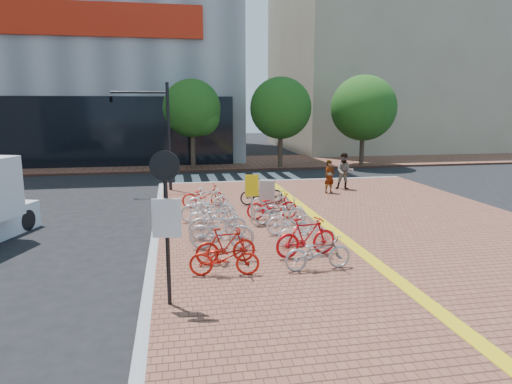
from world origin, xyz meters
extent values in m
plane|color=black|center=(0.00, 0.00, 0.00)|extent=(120.00, 120.00, 0.00)
cube|color=brown|center=(3.00, -5.00, 0.07)|extent=(14.00, 34.00, 0.15)
cube|color=gold|center=(2.00, -5.00, 0.16)|extent=(0.40, 34.00, 0.01)
cube|color=gray|center=(-4.00, -5.00, 0.08)|extent=(0.25, 34.00, 0.15)
cube|color=gray|center=(3.00, 12.00, 0.08)|extent=(14.00, 0.25, 0.15)
cube|color=brown|center=(0.00, 21.00, 0.07)|extent=(70.00, 8.00, 0.15)
cube|color=gray|center=(18.00, 32.00, 9.00)|extent=(20.00, 18.00, 18.00)
cube|color=silver|center=(-3.00, 14.00, 0.01)|extent=(0.50, 4.00, 0.01)
cube|color=silver|center=(-2.00, 14.00, 0.01)|extent=(0.50, 4.00, 0.01)
cube|color=silver|center=(-1.00, 14.00, 0.01)|extent=(0.50, 4.00, 0.01)
cube|color=silver|center=(0.00, 14.00, 0.01)|extent=(0.50, 4.00, 0.01)
cube|color=silver|center=(1.00, 14.00, 0.01)|extent=(0.50, 4.00, 0.01)
cube|color=silver|center=(2.00, 14.00, 0.01)|extent=(0.50, 4.00, 0.01)
cube|color=silver|center=(3.00, 14.00, 0.01)|extent=(0.50, 4.00, 0.01)
cube|color=silver|center=(4.00, 14.00, 0.01)|extent=(0.50, 4.00, 0.01)
cylinder|color=#38281E|center=(-2.00, 17.50, 1.45)|extent=(0.32, 0.32, 2.60)
sphere|color=#194714|center=(-2.00, 17.50, 4.20)|extent=(3.80, 3.80, 3.80)
sphere|color=#194714|center=(-1.40, 17.20, 3.60)|extent=(2.40, 2.40, 2.40)
cylinder|color=#38281E|center=(4.00, 17.50, 1.45)|extent=(0.32, 0.32, 2.60)
sphere|color=#194714|center=(4.00, 17.50, 4.20)|extent=(4.20, 4.20, 4.20)
sphere|color=#194714|center=(4.60, 17.20, 3.60)|extent=(2.40, 2.40, 2.40)
cylinder|color=#38281E|center=(10.00, 17.50, 1.45)|extent=(0.32, 0.32, 2.60)
sphere|color=#194714|center=(10.00, 17.50, 4.20)|extent=(4.60, 4.60, 4.60)
sphere|color=#194714|center=(10.60, 17.20, 3.60)|extent=(2.40, 2.40, 2.40)
imported|color=red|center=(-2.14, -2.37, 0.61)|extent=(1.83, 0.82, 0.93)
imported|color=#A5140B|center=(-2.01, -1.49, 0.65)|extent=(1.70, 0.65, 1.00)
imported|color=#B8B8BD|center=(-1.99, -0.27, 0.73)|extent=(2.00, 0.90, 1.16)
imported|color=#B9B8BD|center=(-2.00, 0.81, 0.71)|extent=(1.87, 0.53, 1.12)
imported|color=white|center=(-2.00, 2.25, 0.60)|extent=(1.75, 0.69, 0.90)
imported|color=silver|center=(-2.13, 3.08, 0.67)|extent=(2.02, 0.78, 1.05)
imported|color=white|center=(-2.01, 4.55, 0.67)|extent=(1.76, 0.68, 1.03)
imported|color=red|center=(-2.12, 5.64, 0.63)|extent=(1.87, 0.83, 0.95)
imported|color=#A1A1A6|center=(0.29, -2.40, 0.62)|extent=(1.84, 0.74, 0.95)
imported|color=red|center=(0.30, -1.30, 0.71)|extent=(1.94, 0.88, 1.13)
imported|color=white|center=(0.51, -0.31, 0.57)|extent=(1.61, 0.64, 0.83)
imported|color=silver|center=(0.41, 0.93, 0.64)|extent=(1.67, 0.57, 0.99)
imported|color=#AAAAAF|center=(0.37, 2.23, 0.65)|extent=(2.00, 1.02, 1.00)
imported|color=#BB0D13|center=(0.28, 3.11, 0.66)|extent=(1.94, 0.69, 1.02)
imported|color=silver|center=(0.52, 4.50, 0.59)|extent=(1.75, 0.83, 0.88)
imported|color=black|center=(0.37, 5.67, 0.64)|extent=(1.91, 0.73, 0.99)
imported|color=gray|center=(4.14, 7.69, 0.96)|extent=(0.69, 0.57, 1.62)
imported|color=#474E5B|center=(5.24, 8.52, 1.07)|extent=(1.08, 0.95, 1.85)
cube|color=#B0B0B5|center=(0.36, 4.40, 0.79)|extent=(0.69, 0.59, 1.28)
cylinder|color=#B7B7BC|center=(-0.60, 2.53, 1.03)|extent=(0.08, 0.08, 1.75)
cube|color=yellow|center=(-0.60, 2.48, 1.56)|extent=(0.49, 0.11, 0.78)
cylinder|color=black|center=(-3.50, -3.85, 1.80)|extent=(0.10, 0.10, 3.29)
cylinder|color=black|center=(-3.50, -3.91, 3.17)|extent=(0.61, 0.14, 0.61)
cube|color=silver|center=(-3.50, -3.91, 2.07)|extent=(0.60, 0.14, 0.82)
cylinder|color=black|center=(-3.50, 9.93, 2.82)|extent=(0.16, 0.16, 5.33)
cylinder|color=black|center=(-4.83, 9.93, 4.99)|extent=(2.67, 0.11, 0.11)
imported|color=black|center=(-6.17, 9.93, 4.73)|extent=(0.23, 1.10, 0.44)
cylinder|color=black|center=(-8.53, 3.62, 0.37)|extent=(0.47, 0.78, 0.75)
camera|label=1|loc=(-3.32, -13.24, 4.36)|focal=32.00mm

